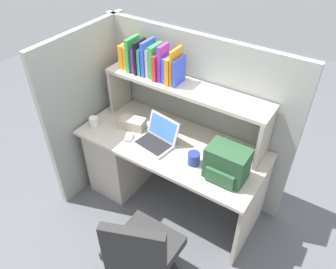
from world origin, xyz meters
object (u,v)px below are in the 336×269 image
object	(u,v)px
paper_cup	(94,122)
tissue_box	(133,123)
computer_mouse	(129,137)
office_chair	(143,260)
backpack	(227,164)
snack_canister	(194,158)
laptop	(157,138)

from	to	relation	value
paper_cup	tissue_box	bearing A→B (deg)	28.43
computer_mouse	paper_cup	world-z (taller)	paper_cup
tissue_box	office_chair	xyz separation A→B (m)	(0.70, -0.82, -0.39)
backpack	computer_mouse	xyz separation A→B (m)	(-0.88, -0.04, -0.11)
backpack	tissue_box	world-z (taller)	backpack
office_chair	snack_canister	bearing A→B (deg)	-109.79
tissue_box	office_chair	bearing A→B (deg)	-61.05
backpack	office_chair	bearing A→B (deg)	-108.38
computer_mouse	paper_cup	distance (m)	0.37
snack_canister	computer_mouse	bearing A→B (deg)	-176.47
laptop	computer_mouse	size ratio (longest dim) A/B	3.34
backpack	office_chair	world-z (taller)	backpack
laptop	paper_cup	xyz separation A→B (m)	(-0.60, -0.12, -0.00)
backpack	computer_mouse	bearing A→B (deg)	-177.31
backpack	tissue_box	distance (m)	0.95
snack_canister	backpack	bearing A→B (deg)	0.78
computer_mouse	paper_cup	bearing A→B (deg)	158.60
tissue_box	office_chair	size ratio (longest dim) A/B	0.24
computer_mouse	tissue_box	world-z (taller)	tissue_box
backpack	snack_canister	world-z (taller)	backpack
backpack	office_chair	distance (m)	0.90
computer_mouse	laptop	bearing A→B (deg)	-5.28
snack_canister	tissue_box	bearing A→B (deg)	171.66
tissue_box	laptop	bearing A→B (deg)	-20.80
paper_cup	snack_canister	bearing A→B (deg)	3.89
computer_mouse	snack_canister	size ratio (longest dim) A/B	1.02
snack_canister	laptop	bearing A→B (deg)	172.54
computer_mouse	office_chair	xyz separation A→B (m)	(0.63, -0.69, -0.35)
laptop	office_chair	xyz separation A→B (m)	(0.40, -0.77, -0.39)
tissue_box	snack_canister	world-z (taller)	snack_canister
backpack	snack_canister	bearing A→B (deg)	-179.22
laptop	tissue_box	distance (m)	0.30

